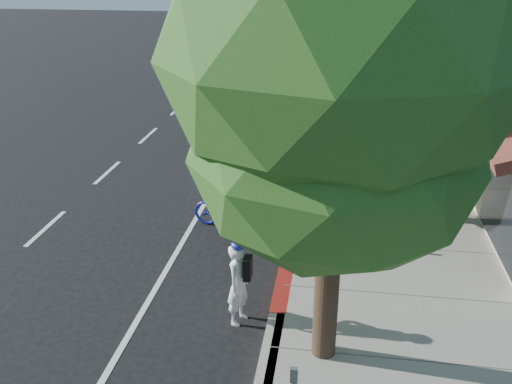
% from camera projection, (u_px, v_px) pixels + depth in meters
% --- Properties ---
extents(ground, '(120.00, 120.00, 0.00)m').
position_uv_depth(ground, '(283.00, 291.00, 11.64)').
color(ground, black).
rests_on(ground, ground).
extents(sidewalk, '(4.60, 56.00, 0.15)m').
position_uv_depth(sidewalk, '(379.00, 163.00, 18.60)').
color(sidewalk, gray).
rests_on(sidewalk, ground).
extents(curb, '(0.30, 56.00, 0.15)m').
position_uv_depth(curb, '(308.00, 159.00, 18.91)').
color(curb, '#9E998E').
rests_on(curb, ground).
extents(curb_red_segment, '(0.32, 4.00, 0.15)m').
position_uv_depth(curb_red_segment, '(288.00, 264.00, 12.53)').
color(curb_red_segment, maroon).
rests_on(curb_red_segment, ground).
extents(street_tree_0, '(5.07, 5.07, 8.07)m').
position_uv_depth(street_tree_0, '(339.00, 66.00, 7.78)').
color(street_tree_0, black).
rests_on(street_tree_0, ground).
extents(street_tree_1, '(4.89, 4.89, 7.86)m').
position_uv_depth(street_tree_1, '(343.00, 25.00, 13.30)').
color(street_tree_1, black).
rests_on(street_tree_1, ground).
extents(street_tree_2, '(3.82, 3.82, 6.42)m').
position_uv_depth(street_tree_2, '(343.00, 31.00, 19.11)').
color(street_tree_2, black).
rests_on(street_tree_2, ground).
extents(cyclist, '(0.54, 0.67, 1.59)m').
position_uv_depth(cyclist, '(239.00, 284.00, 10.40)').
color(cyclist, white).
rests_on(cyclist, ground).
extents(bicycle, '(1.97, 1.05, 0.98)m').
position_uv_depth(bicycle, '(228.00, 210.00, 14.15)').
color(bicycle, '#171D9E').
rests_on(bicycle, ground).
extents(silver_suv, '(2.84, 5.93, 1.63)m').
position_uv_depth(silver_suv, '(272.00, 162.00, 16.47)').
color(silver_suv, silver).
rests_on(silver_suv, ground).
extents(dark_sedan, '(1.72, 4.35, 1.41)m').
position_uv_depth(dark_sedan, '(260.00, 125.00, 20.46)').
color(dark_sedan, black).
rests_on(dark_sedan, ground).
extents(white_pickup, '(2.54, 5.27, 1.48)m').
position_uv_depth(white_pickup, '(282.00, 70.00, 29.99)').
color(white_pickup, silver).
rests_on(white_pickup, ground).
extents(dark_suv_far, '(1.92, 4.76, 1.62)m').
position_uv_depth(dark_suv_far, '(302.00, 55.00, 34.07)').
color(dark_suv_far, black).
rests_on(dark_suv_far, ground).
extents(pedestrian, '(1.09, 1.04, 1.77)m').
position_uv_depth(pedestrian, '(407.00, 110.00, 21.07)').
color(pedestrian, black).
rests_on(pedestrian, sidewalk).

